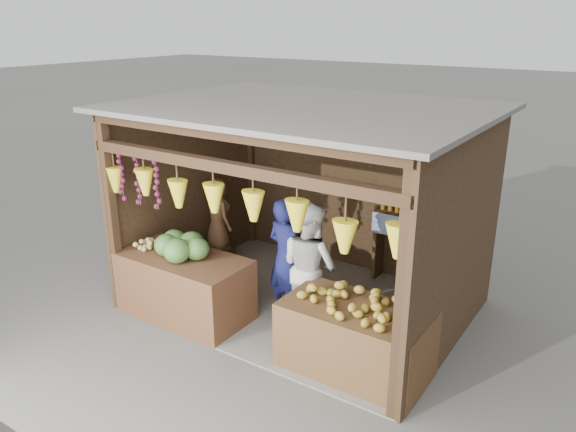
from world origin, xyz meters
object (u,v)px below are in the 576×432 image
Objects in this scene: man_standing at (286,258)px; woman_standing at (310,266)px; counter_right at (355,340)px; counter_left at (185,286)px; vendor_seated at (218,214)px.

woman_standing reaches higher than man_standing.
counter_right is at bearing 167.62° from woman_standing.
counter_right is at bearing 2.87° from counter_left.
man_standing is at bearing 33.73° from counter_left.
man_standing reaches higher than vendor_seated.
counter_left is 2.37m from counter_right.
vendor_seated is at bearing -0.12° from woman_standing.
man_standing is at bearing 9.20° from woman_standing.
woman_standing is (0.39, -0.06, 0.02)m from man_standing.
counter_left is 1.35m from man_standing.
vendor_seated reaches higher than counter_left.
counter_left is 1.52m from vendor_seated.
counter_left is at bearing 134.22° from vendor_seated.
man_standing is 0.40m from woman_standing.
woman_standing is at bearing 24.05° from counter_left.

